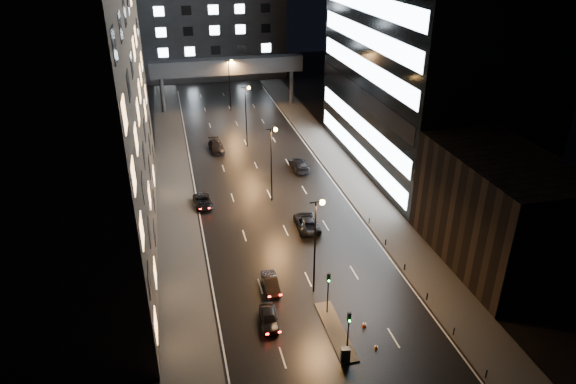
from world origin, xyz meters
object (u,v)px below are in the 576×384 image
object	(u,v)px
car_away_a	(269,318)
utility_cabinet	(345,355)
car_toward_b	(299,165)
car_away_d	(216,146)
car_away_b	(271,283)
car_toward_a	(307,222)
car_away_c	(203,202)

from	to	relation	value
car_away_a	utility_cabinet	distance (m)	7.99
car_toward_b	car_away_a	bearing A→B (deg)	70.95
car_away_d	utility_cabinet	world-z (taller)	car_away_d
car_away_b	car_away_d	world-z (taller)	car_away_d
car_away_a	car_toward_b	size ratio (longest dim) A/B	0.71
car_away_a	car_away_d	world-z (taller)	car_away_d
car_toward_a	utility_cabinet	size ratio (longest dim) A/B	4.00
car_away_a	car_away_c	distance (m)	24.44
car_toward_a	car_toward_b	bearing A→B (deg)	-99.43
car_away_a	car_away_c	world-z (taller)	car_away_a
car_away_c	car_away_b	bearing A→B (deg)	-81.55
car_away_c	utility_cabinet	distance (m)	31.52
car_away_a	car_toward_b	bearing A→B (deg)	76.20
car_away_a	car_away_b	bearing A→B (deg)	81.68
car_away_c	car_toward_b	size ratio (longest dim) A/B	0.82
car_away_a	car_toward_a	bearing A→B (deg)	68.66
utility_cabinet	car_away_d	bearing A→B (deg)	107.47
car_toward_b	car_away_d	bearing A→B (deg)	-43.02
car_away_b	car_toward_b	size ratio (longest dim) A/B	0.71
car_away_b	car_away_c	world-z (taller)	car_away_b
car_away_b	utility_cabinet	bearing A→B (deg)	-69.35
car_away_d	car_toward_a	bearing A→B (deg)	-77.87
car_toward_a	utility_cabinet	world-z (taller)	car_toward_a
car_away_b	utility_cabinet	distance (m)	11.76
car_toward_a	car_toward_b	xyz separation A→B (m)	(3.43, 16.83, 0.05)
car_toward_a	utility_cabinet	distance (m)	21.87
car_away_c	utility_cabinet	bearing A→B (deg)	-79.61
car_toward_b	car_away_b	bearing A→B (deg)	69.99
car_away_c	car_toward_a	xyz separation A→B (m)	(11.59, -8.53, 0.13)
car_away_a	car_away_b	size ratio (longest dim) A/B	1.00
car_away_a	utility_cabinet	size ratio (longest dim) A/B	2.89
car_away_b	car_toward_b	world-z (taller)	car_toward_b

